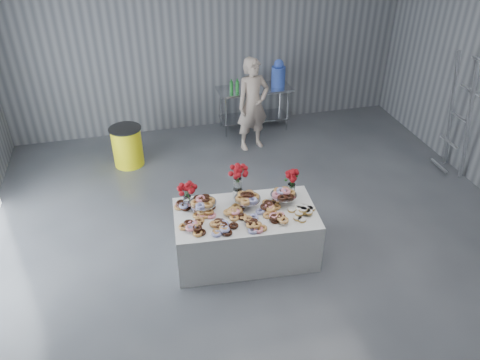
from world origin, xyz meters
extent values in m
plane|color=#3B3E43|center=(0.00, 0.00, 0.00)|extent=(9.00, 9.00, 0.00)
cube|color=slate|center=(0.00, 4.50, 2.00)|extent=(8.00, 0.04, 4.00)
cube|color=silver|center=(-0.34, 0.31, 0.38)|extent=(1.97, 1.15, 0.75)
cube|color=silver|center=(0.84, 4.10, 0.88)|extent=(1.50, 0.60, 0.04)
cube|color=silver|center=(0.84, 4.10, 0.25)|extent=(1.40, 0.55, 0.03)
cylinder|color=silver|center=(0.19, 3.85, 0.43)|extent=(0.04, 0.04, 0.86)
cylinder|color=silver|center=(1.49, 3.85, 0.43)|extent=(0.04, 0.04, 0.86)
cylinder|color=silver|center=(0.19, 4.35, 0.43)|extent=(0.04, 0.04, 0.86)
cylinder|color=silver|center=(1.49, 4.35, 0.43)|extent=(0.04, 0.04, 0.86)
cylinder|color=silver|center=(-0.87, 0.50, 0.81)|extent=(0.06, 0.06, 0.12)
cylinder|color=silver|center=(-0.87, 0.50, 0.88)|extent=(0.36, 0.36, 0.01)
cylinder|color=silver|center=(-0.27, 0.45, 0.81)|extent=(0.06, 0.06, 0.12)
cylinder|color=silver|center=(-0.27, 0.45, 0.88)|extent=(0.36, 0.36, 0.01)
cylinder|color=silver|center=(0.22, 0.41, 0.81)|extent=(0.06, 0.06, 0.12)
cylinder|color=silver|center=(0.22, 0.41, 0.88)|extent=(0.36, 0.36, 0.01)
cylinder|color=white|center=(-1.06, 0.62, 0.84)|extent=(0.11, 0.11, 0.18)
cylinder|color=#1E5919|center=(-1.06, 0.62, 0.97)|extent=(0.04, 0.04, 0.18)
cylinder|color=white|center=(0.39, 0.55, 0.84)|extent=(0.11, 0.11, 0.18)
cylinder|color=#1E5919|center=(0.39, 0.55, 0.97)|extent=(0.04, 0.04, 0.18)
cylinder|color=silver|center=(-0.36, 0.66, 0.82)|extent=(0.14, 0.14, 0.15)
cylinder|color=white|center=(-0.36, 0.66, 0.99)|extent=(0.11, 0.11, 0.18)
cylinder|color=#1E5919|center=(-0.36, 0.66, 1.12)|extent=(0.04, 0.04, 0.18)
cylinder|color=#456BEA|center=(1.34, 4.10, 1.10)|extent=(0.28, 0.28, 0.40)
sphere|color=#456BEA|center=(1.34, 4.10, 1.36)|extent=(0.20, 0.20, 0.20)
imported|color=#CC8C93|center=(0.60, 3.33, 0.90)|extent=(0.74, 0.57, 1.79)
cylinder|color=#FFF415|center=(-1.80, 3.24, 0.36)|extent=(0.54, 0.54, 0.72)
cylinder|color=black|center=(-1.80, 3.24, 0.73)|extent=(0.58, 0.58, 0.02)
camera|label=1|loc=(-1.62, -4.49, 4.53)|focal=35.00mm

